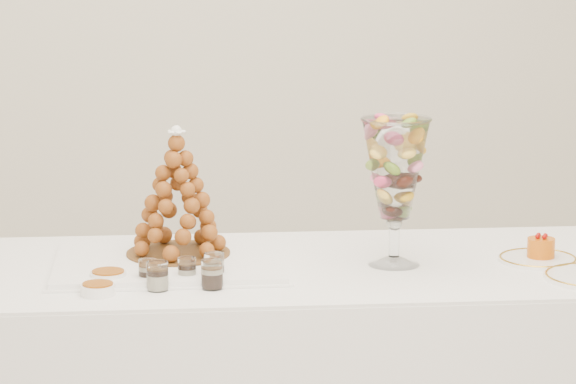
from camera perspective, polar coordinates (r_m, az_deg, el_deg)
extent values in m
cube|color=white|center=(3.63, 1.16, -3.13)|extent=(1.94, 0.88, 0.01)
cube|color=white|center=(3.62, -5.02, -2.97)|extent=(0.62, 0.48, 0.02)
cylinder|color=white|center=(3.64, 4.45, -2.87)|extent=(0.14, 0.14, 0.02)
cylinder|color=white|center=(3.63, 4.46, -1.97)|extent=(0.03, 0.03, 0.10)
sphere|color=white|center=(3.61, 4.48, -1.24)|extent=(0.04, 0.04, 0.04)
cylinder|color=white|center=(3.73, 10.41, -2.79)|extent=(0.21, 0.21, 0.01)
cylinder|color=white|center=(3.46, -5.88, -3.32)|extent=(0.05, 0.05, 0.06)
cylinder|color=white|center=(3.47, -4.25, -3.26)|extent=(0.05, 0.05, 0.06)
cylinder|color=white|center=(3.48, -3.10, -3.13)|extent=(0.06, 0.06, 0.07)
cylinder|color=white|center=(3.40, -5.48, -3.51)|extent=(0.06, 0.06, 0.07)
cylinder|color=white|center=(3.40, -3.19, -3.46)|extent=(0.06, 0.06, 0.07)
cylinder|color=white|center=(3.48, -7.53, -3.57)|extent=(0.09, 0.09, 0.03)
cylinder|color=white|center=(3.38, -7.96, -4.07)|extent=(0.08, 0.08, 0.03)
cylinder|color=brown|center=(3.67, -4.61, -2.56)|extent=(0.28, 0.28, 0.01)
cone|color=brown|center=(3.63, -4.65, 0.04)|extent=(0.29, 0.29, 0.33)
sphere|color=white|center=(3.60, -4.70, 2.51)|extent=(0.03, 0.03, 0.03)
cylinder|color=#D05C09|center=(3.73, 10.54, -2.30)|extent=(0.07, 0.07, 0.05)
sphere|color=#930905|center=(3.73, 10.72, -1.80)|extent=(0.01, 0.01, 0.01)
sphere|color=#930905|center=(3.73, 10.44, -1.78)|extent=(0.01, 0.01, 0.01)
sphere|color=#930905|center=(3.71, 10.39, -1.84)|extent=(0.01, 0.01, 0.01)
sphere|color=#930905|center=(3.71, 10.67, -1.86)|extent=(0.01, 0.01, 0.01)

